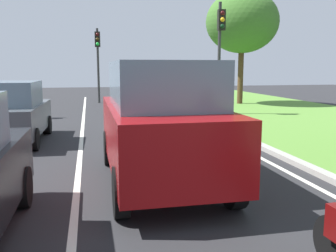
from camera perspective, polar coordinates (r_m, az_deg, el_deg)
The scene contains 9 objects.
ground_plane at distance 11.97m, azimuth -9.84°, elevation -1.55°, with size 60.00×60.00×0.00m, color #262628.
lane_line_center at distance 11.97m, azimuth -13.19°, elevation -1.64°, with size 0.12×32.00×0.01m, color silver.
lane_line_right_edge at distance 12.62m, azimuth 6.72°, elevation -0.91°, with size 0.12×32.00×0.01m, color silver.
curb_right at distance 12.78m, azimuth 8.84°, elevation -0.58°, with size 0.24×48.00×0.12m, color #9E9B93.
car_suv_ahead at distance 6.85m, azimuth -1.21°, elevation 0.59°, with size 1.97×4.50×2.28m.
car_hatchback_far at distance 11.56m, azimuth -22.87°, elevation 1.92°, with size 1.83×3.75×1.78m.
traffic_light_near_right at distance 17.05m, azimuth 8.09°, elevation 12.93°, with size 0.32×0.50×5.04m.
traffic_light_far_median at distance 23.08m, azimuth -10.80°, elevation 11.10°, with size 0.32×0.50×4.50m.
tree_roadside_far at distance 22.32m, azimuth 11.38°, elevation 15.45°, with size 4.15×4.15×6.50m.
Camera 1 is at (-0.43, 2.24, 2.17)m, focal length 39.45 mm.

